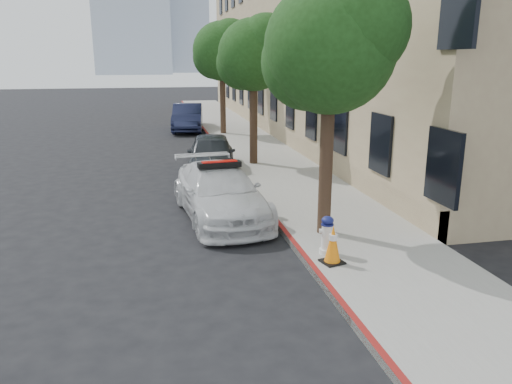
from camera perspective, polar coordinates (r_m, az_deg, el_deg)
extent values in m
plane|color=black|center=(12.99, -7.50, -3.15)|extent=(120.00, 120.00, 0.00)
cube|color=gray|center=(23.10, -0.59, 5.23)|extent=(3.20, 50.00, 0.15)
cube|color=maroon|center=(22.85, -4.39, 5.08)|extent=(0.12, 50.00, 0.15)
cube|color=tan|center=(29.13, 8.69, 16.84)|extent=(8.00, 36.00, 10.00)
cylinder|color=black|center=(11.21, 8.01, 3.42)|extent=(0.30, 0.30, 3.30)
sphere|color=#173812|center=(10.98, 8.49, 16.04)|extent=(2.80, 2.80, 2.80)
sphere|color=#173812|center=(10.86, 11.23, 18.04)|extent=(2.24, 2.24, 2.24)
sphere|color=#173812|center=(11.15, 6.14, 14.55)|extent=(2.10, 2.10, 2.10)
cylinder|color=black|center=(18.84, -0.29, 8.11)|extent=(0.30, 0.30, 3.19)
sphere|color=#173812|center=(18.70, -0.30, 15.42)|extent=(2.60, 2.60, 2.60)
sphere|color=#173812|center=(18.50, 1.16, 16.66)|extent=(2.08, 2.08, 2.08)
sphere|color=#173812|center=(18.93, -1.56, 14.50)|extent=(1.95, 1.95, 1.95)
cylinder|color=black|center=(26.67, -3.82, 10.38)|extent=(0.30, 0.30, 3.41)
sphere|color=#173812|center=(26.58, -3.91, 15.77)|extent=(3.00, 3.00, 3.00)
sphere|color=#173812|center=(26.35, -2.94, 16.66)|extent=(2.40, 2.40, 2.40)
sphere|color=#173812|center=(26.83, -4.76, 15.11)|extent=(2.25, 2.25, 2.25)
imported|color=silver|center=(12.89, -4.14, -0.06)|extent=(2.36, 4.84, 1.36)
cube|color=black|center=(12.71, -4.20, 3.15)|extent=(1.12, 0.39, 0.14)
cube|color=#A50A07|center=(12.70, -4.21, 3.42)|extent=(0.92, 0.31, 0.06)
imported|color=#22262A|center=(17.98, -5.12, 4.36)|extent=(2.13, 4.29, 1.41)
imported|color=#151A36|center=(28.87, -7.82, 8.45)|extent=(2.13, 4.75, 1.51)
cylinder|color=white|center=(10.43, 8.06, -6.68)|extent=(0.31, 0.31, 0.10)
cylinder|color=white|center=(10.32, 8.12, -5.07)|extent=(0.23, 0.23, 0.53)
ellipsoid|color=navy|center=(10.20, 8.19, -3.23)|extent=(0.25, 0.25, 0.17)
cylinder|color=white|center=(10.28, 8.15, -4.45)|extent=(0.34, 0.18, 0.10)
cylinder|color=white|center=(10.28, 8.15, -4.45)|extent=(0.14, 0.19, 0.10)
cube|color=black|center=(10.00, 8.69, -7.88)|extent=(0.49, 0.49, 0.03)
cone|color=orange|center=(9.86, 8.78, -5.80)|extent=(0.32, 0.32, 0.74)
cylinder|color=white|center=(9.81, 8.81, -5.12)|extent=(0.17, 0.17, 0.11)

